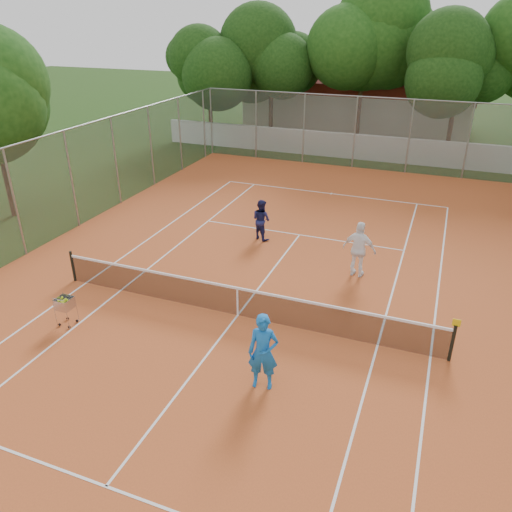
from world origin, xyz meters
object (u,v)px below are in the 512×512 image
(tennis_net, at_px, (238,301))
(ball_hopper, at_px, (66,310))
(player_far_right, at_px, (359,250))
(clubhouse, at_px, (359,97))
(player_near, at_px, (263,352))
(player_far_left, at_px, (261,220))

(tennis_net, distance_m, ball_hopper, 4.90)
(player_far_right, bearing_deg, tennis_net, 61.77)
(clubhouse, height_order, player_far_right, clubhouse)
(tennis_net, xyz_separation_m, player_far_right, (2.82, 3.78, 0.49))
(player_near, bearing_deg, clubhouse, 84.36)
(player_far_right, relative_size, ball_hopper, 2.06)
(clubhouse, xyz_separation_m, ball_hopper, (-2.38, -31.20, -1.71))
(tennis_net, bearing_deg, player_near, -55.97)
(player_near, xyz_separation_m, ball_hopper, (-6.16, 0.43, -0.51))
(tennis_net, xyz_separation_m, ball_hopper, (-4.38, -2.20, -0.02))
(clubhouse, bearing_deg, player_far_left, -88.36)
(player_near, bearing_deg, player_far_left, 98.43)
(tennis_net, height_order, ball_hopper, tennis_net)
(clubhouse, relative_size, player_near, 8.35)
(tennis_net, height_order, player_near, player_near)
(tennis_net, relative_size, player_far_right, 6.09)
(tennis_net, bearing_deg, player_far_left, 103.55)
(tennis_net, relative_size, ball_hopper, 12.54)
(tennis_net, relative_size, player_near, 6.05)
(ball_hopper, bearing_deg, player_far_left, 83.54)
(player_near, relative_size, player_far_right, 1.01)
(clubhouse, relative_size, player_far_right, 8.41)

